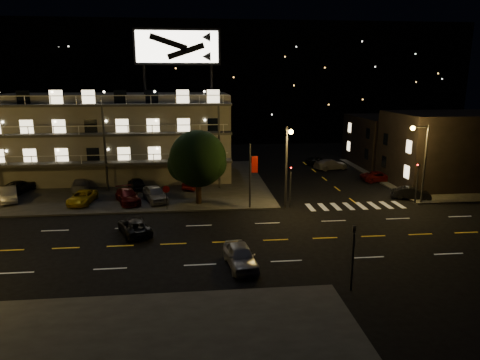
{
  "coord_description": "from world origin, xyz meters",
  "views": [
    {
      "loc": [
        -0.08,
        -31.2,
        12.48
      ],
      "look_at": [
        4.0,
        8.0,
        3.01
      ],
      "focal_mm": 32.0,
      "sensor_mm": 36.0,
      "label": 1
    }
  ],
  "objects": [
    {
      "name": "road_car_east",
      "position": [
        2.73,
        -4.49,
        0.76
      ],
      "size": [
        2.33,
        4.63,
        1.51
      ],
      "primitive_type": "imported",
      "rotation": [
        0.0,
        0.0,
        0.13
      ],
      "color": "#9A999F",
      "rests_on": "ground"
    },
    {
      "name": "road_car_west",
      "position": [
        -5.25,
        2.61,
        0.62
      ],
      "size": [
        3.54,
        4.93,
        1.25
      ],
      "primitive_type": "imported",
      "rotation": [
        0.0,
        0.0,
        3.51
      ],
      "color": "black",
      "rests_on": "ground"
    },
    {
      "name": "lot_car_4",
      "position": [
        -4.36,
        11.55,
        0.92
      ],
      "size": [
        3.3,
        4.89,
        1.55
      ],
      "primitive_type": "imported",
      "rotation": [
        0.0,
        0.0,
        0.36
      ],
      "color": "#9A999F",
      "rests_on": "curb_nw"
    },
    {
      "name": "lot_car_7",
      "position": [
        -13.12,
        16.91,
        0.8
      ],
      "size": [
        2.67,
        4.75,
        1.3
      ],
      "primitive_type": "imported",
      "rotation": [
        0.0,
        0.0,
        3.34
      ],
      "color": "#9A999F",
      "rests_on": "curb_nw"
    },
    {
      "name": "curb_nw",
      "position": [
        -14.0,
        20.0,
        0.07
      ],
      "size": [
        44.0,
        24.0,
        0.15
      ],
      "primitive_type": "cube",
      "color": "#343432",
      "rests_on": "ground"
    },
    {
      "name": "signal_ne",
      "position": [
        22.0,
        8.5,
        2.57
      ],
      "size": [
        0.27,
        0.2,
        4.6
      ],
      "color": "#2D2D30",
      "rests_on": "ground"
    },
    {
      "name": "signal_sw",
      "position": [
        9.0,
        -8.5,
        2.57
      ],
      "size": [
        0.2,
        0.27,
        4.6
      ],
      "color": "#2D2D30",
      "rests_on": "ground"
    },
    {
      "name": "lot_car_1",
      "position": [
        -19.26,
        13.08,
        0.88
      ],
      "size": [
        3.17,
        4.7,
        1.47
      ],
      "primitive_type": "imported",
      "rotation": [
        0.0,
        0.0,
        0.4
      ],
      "color": "#9A999F",
      "rests_on": "curb_nw"
    },
    {
      "name": "lot_car_3",
      "position": [
        -7.07,
        11.32,
        0.83
      ],
      "size": [
        3.37,
        5.05,
        1.36
      ],
      "primitive_type": "imported",
      "rotation": [
        0.0,
        0.0,
        0.34
      ],
      "color": "#550D0C",
      "rests_on": "curb_nw"
    },
    {
      "name": "curb_ne",
      "position": [
        30.0,
        20.0,
        0.07
      ],
      "size": [
        16.0,
        24.0,
        0.15
      ],
      "primitive_type": "cube",
      "color": "#343432",
      "rests_on": "ground"
    },
    {
      "name": "ground",
      "position": [
        0.0,
        0.0,
        0.0
      ],
      "size": [
        140.0,
        140.0,
        0.0
      ],
      "primitive_type": "plane",
      "color": "black",
      "rests_on": "ground"
    },
    {
      "name": "stop_sign",
      "position": [
        -3.0,
        8.57,
        1.71
      ],
      "size": [
        0.91,
        0.11,
        2.61
      ],
      "color": "#2D2D30",
      "rests_on": "ground"
    },
    {
      "name": "side_bldg_back",
      "position": [
        29.99,
        28.0,
        3.5
      ],
      "size": [
        14.06,
        12.0,
        7.0
      ],
      "color": "black",
      "rests_on": "ground"
    },
    {
      "name": "tree",
      "position": [
        0.02,
        10.36,
        4.53
      ],
      "size": [
        5.85,
        5.63,
        7.37
      ],
      "color": "black",
      "rests_on": "curb_nw"
    },
    {
      "name": "lot_car_8",
      "position": [
        -6.9,
        16.75,
        0.81
      ],
      "size": [
        2.68,
        4.19,
        1.33
      ],
      "primitive_type": "imported",
      "rotation": [
        0.0,
        0.0,
        3.45
      ],
      "color": "black",
      "rests_on": "curb_nw"
    },
    {
      "name": "side_car_1",
      "position": [
        22.3,
        18.01,
        0.62
      ],
      "size": [
        4.66,
        2.46,
        1.25
      ],
      "primitive_type": "imported",
      "rotation": [
        0.0,
        0.0,
        1.66
      ],
      "color": "#550D0C",
      "rests_on": "ground"
    },
    {
      "name": "motel",
      "position": [
        -9.94,
        23.88,
        5.34
      ],
      "size": [
        28.0,
        13.8,
        18.1
      ],
      "color": "gray",
      "rests_on": "ground"
    },
    {
      "name": "lot_car_6",
      "position": [
        -19.64,
        16.87,
        0.78
      ],
      "size": [
        3.13,
        4.93,
        1.27
      ],
      "primitive_type": "imported",
      "rotation": [
        0.0,
        0.0,
        2.9
      ],
      "color": "black",
      "rests_on": "curb_nw"
    },
    {
      "name": "hill_backdrop",
      "position": [
        -5.94,
        68.78,
        11.55
      ],
      "size": [
        120.0,
        25.0,
        24.0
      ],
      "color": "black",
      "rests_on": "ground"
    },
    {
      "name": "lot_car_9",
      "position": [
        -0.57,
        16.43,
        0.76
      ],
      "size": [
        2.41,
        3.93,
        1.22
      ],
      "primitive_type": "imported",
      "rotation": [
        0.0,
        0.0,
        2.82
      ],
      "color": "#550D0C",
      "rests_on": "curb_nw"
    },
    {
      "name": "banner_north",
      "position": [
        5.09,
        8.4,
        3.43
      ],
      "size": [
        0.83,
        0.16,
        6.4
      ],
      "color": "#2D2D30",
      "rests_on": "ground"
    },
    {
      "name": "side_car_2",
      "position": [
        18.53,
        25.52,
        0.71
      ],
      "size": [
        5.24,
        3.26,
        1.42
      ],
      "primitive_type": "imported",
      "rotation": [
        0.0,
        0.0,
        1.85
      ],
      "color": "#9A999F",
      "rests_on": "ground"
    },
    {
      "name": "side_car_0",
      "position": [
        22.31,
        10.02,
        0.64
      ],
      "size": [
        4.1,
        2.52,
        1.27
      ],
      "primitive_type": "imported",
      "rotation": [
        0.0,
        0.0,
        1.24
      ],
      "color": "black",
      "rests_on": "ground"
    },
    {
      "name": "signal_nw",
      "position": [
        9.0,
        8.5,
        2.57
      ],
      "size": [
        0.2,
        0.27,
        4.6
      ],
      "color": "#2D2D30",
      "rests_on": "ground"
    },
    {
      "name": "lot_car_2",
      "position": [
        -11.59,
        11.52,
        0.77
      ],
      "size": [
        2.48,
        4.65,
        1.24
      ],
      "primitive_type": "imported",
      "rotation": [
        0.0,
        0.0,
        -0.1
      ],
      "color": "gold",
      "rests_on": "curb_nw"
    },
    {
      "name": "side_car_3",
      "position": [
        17.61,
        29.04,
        0.63
      ],
      "size": [
        3.97,
        2.79,
        1.25
      ],
      "primitive_type": "imported",
      "rotation": [
        0.0,
        0.0,
        1.97
      ],
      "color": "black",
      "rests_on": "ground"
    },
    {
      "name": "streetlight_nc",
      "position": [
        8.5,
        7.94,
        4.96
      ],
      "size": [
        0.44,
        1.92,
        8.0
      ],
      "color": "#2D2D30",
      "rests_on": "ground"
    },
    {
      "name": "streetlight_ne",
      "position": [
        22.14,
        8.3,
        4.96
      ],
      "size": [
        1.92,
        0.44,
        8.0
      ],
      "color": "#2D2D30",
      "rests_on": "ground"
    },
    {
      "name": "side_bldg_front",
      "position": [
        29.99,
        16.0,
        4.25
      ],
      "size": [
        14.06,
        10.0,
        8.5
      ],
      "color": "black",
      "rests_on": "ground"
    }
  ]
}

